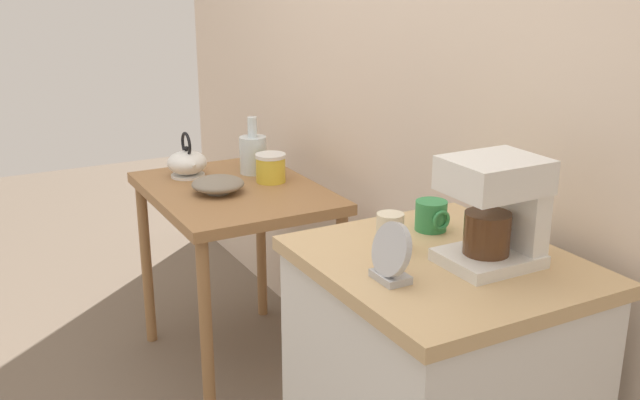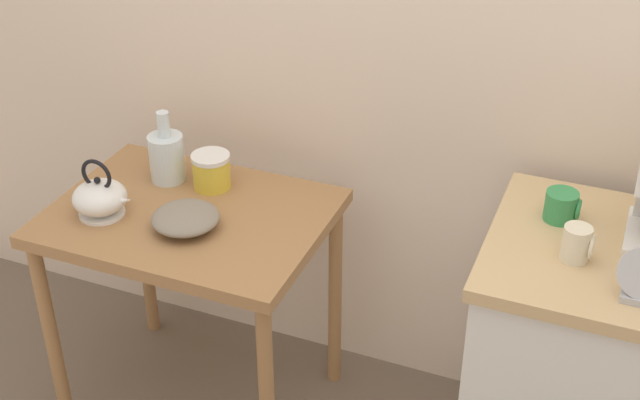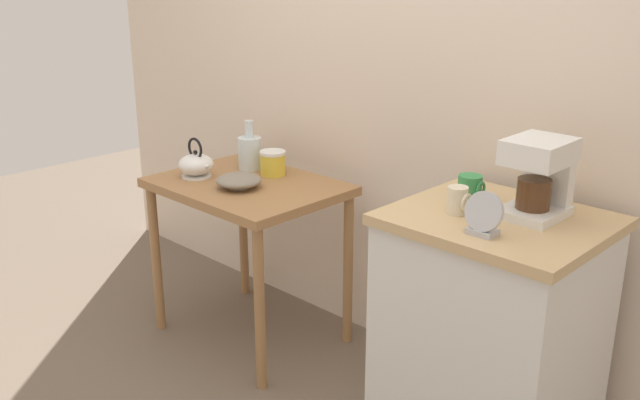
{
  "view_description": "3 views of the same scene",
  "coord_description": "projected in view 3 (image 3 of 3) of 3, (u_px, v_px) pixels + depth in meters",
  "views": [
    {
      "loc": [
        1.98,
        -1.01,
        1.58
      ],
      "look_at": [
        0.26,
        -0.08,
        0.95
      ],
      "focal_mm": 41.5,
      "sensor_mm": 36.0,
      "label": 1
    },
    {
      "loc": [
        0.62,
        -1.88,
        2.12
      ],
      "look_at": [
        -0.12,
        -0.06,
        0.92
      ],
      "focal_mm": 48.72,
      "sensor_mm": 36.0,
      "label": 2
    },
    {
      "loc": [
        1.75,
        -1.94,
        1.69
      ],
      "look_at": [
        -0.06,
        -0.06,
        0.8
      ],
      "focal_mm": 39.78,
      "sensor_mm": 36.0,
      "label": 3
    }
  ],
  "objects": [
    {
      "name": "mug_small_cream",
      "position": [
        458.0,
        200.0,
        2.33
      ],
      "size": [
        0.08,
        0.07,
        0.09
      ],
      "color": "beige",
      "rests_on": "kitchen_counter"
    },
    {
      "name": "kitchen_counter",
      "position": [
        489.0,
        335.0,
        2.47
      ],
      "size": [
        0.67,
        0.6,
        0.89
      ],
      "color": "white",
      "rests_on": "ground_plane"
    },
    {
      "name": "table_clock",
      "position": [
        484.0,
        216.0,
        2.15
      ],
      "size": [
        0.13,
        0.06,
        0.14
      ],
      "color": "#B2B5BA",
      "rests_on": "kitchen_counter"
    },
    {
      "name": "wooden_table",
      "position": [
        248.0,
        204.0,
        3.16
      ],
      "size": [
        0.81,
        0.61,
        0.76
      ],
      "color": "#9E7044",
      "rests_on": "ground_plane"
    },
    {
      "name": "ground_plane",
      "position": [
        341.0,
        378.0,
        3.02
      ],
      "size": [
        8.0,
        8.0,
        0.0
      ],
      "primitive_type": "plane",
      "color": "#6B5B4C"
    },
    {
      "name": "back_wall",
      "position": [
        439.0,
        37.0,
        2.81
      ],
      "size": [
        4.4,
        0.1,
        2.8
      ],
      "primitive_type": "cube",
      "color": "beige",
      "rests_on": "ground_plane"
    },
    {
      "name": "glass_carafe_vase",
      "position": [
        250.0,
        152.0,
        3.31
      ],
      "size": [
        0.11,
        0.11,
        0.23
      ],
      "color": "silver",
      "rests_on": "wooden_table"
    },
    {
      "name": "canister_enamel",
      "position": [
        273.0,
        163.0,
        3.22
      ],
      "size": [
        0.12,
        0.12,
        0.11
      ],
      "color": "gold",
      "rests_on": "wooden_table"
    },
    {
      "name": "teakettle",
      "position": [
        196.0,
        165.0,
        3.19
      ],
      "size": [
        0.19,
        0.16,
        0.18
      ],
      "color": "white",
      "rests_on": "wooden_table"
    },
    {
      "name": "mug_tall_green",
      "position": [
        470.0,
        187.0,
        2.49
      ],
      "size": [
        0.09,
        0.08,
        0.08
      ],
      "color": "#338C4C",
      "rests_on": "kitchen_counter"
    },
    {
      "name": "bowl_stoneware",
      "position": [
        239.0,
        180.0,
        3.04
      ],
      "size": [
        0.2,
        0.2,
        0.06
      ],
      "color": "gray",
      "rests_on": "wooden_table"
    },
    {
      "name": "coffee_maker",
      "position": [
        540.0,
        173.0,
        2.29
      ],
      "size": [
        0.18,
        0.22,
        0.26
      ],
      "color": "white",
      "rests_on": "kitchen_counter"
    }
  ]
}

